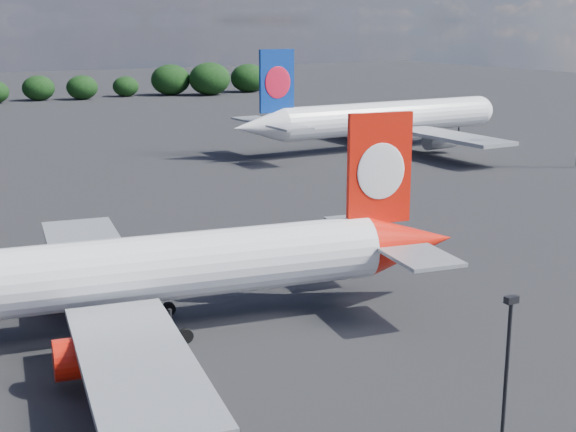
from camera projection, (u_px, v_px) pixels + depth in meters
qantas_airliner at (156, 270)px, 52.81m from camera, size 43.02×41.04×14.05m
china_southern_airliner at (379, 119)px, 128.31m from camera, size 49.64×47.12×16.24m
apron_lamp_post at (504, 399)px, 31.86m from camera, size 0.55×0.30×9.95m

